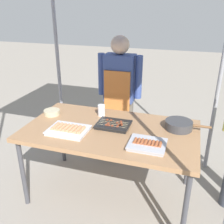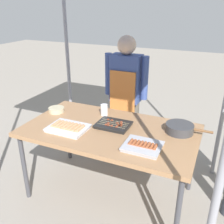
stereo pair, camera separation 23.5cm
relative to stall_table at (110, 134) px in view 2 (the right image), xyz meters
name	(u,v)px [view 2 (the right image)]	position (x,y,z in m)	size (l,w,h in m)	color
ground_plane	(110,192)	(0.00, 0.00, -0.70)	(18.00, 18.00, 0.00)	gray
stall_table	(110,134)	(0.00, 0.00, 0.00)	(1.60, 0.90, 0.75)	#9E724C
tray_grilled_sausages	(68,128)	(-0.34, -0.18, 0.07)	(0.36, 0.27, 0.05)	silver
tray_meat_skewers	(113,125)	(0.01, 0.06, 0.07)	(0.31, 0.25, 0.04)	black
tray_pork_links	(143,146)	(0.38, -0.21, 0.07)	(0.30, 0.26, 0.05)	#ADADB2
cooking_wok	(180,128)	(0.61, 0.19, 0.10)	(0.41, 0.25, 0.08)	#38383A
condiment_bowl	(56,110)	(-0.69, 0.13, 0.08)	(0.17, 0.17, 0.05)	#BFB28C
drink_cup_near_edge	(104,110)	(-0.18, 0.26, 0.11)	(0.07, 0.07, 0.12)	white
vendor_woman	(126,91)	(-0.12, 0.71, 0.19)	(0.52, 0.22, 1.51)	#595147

